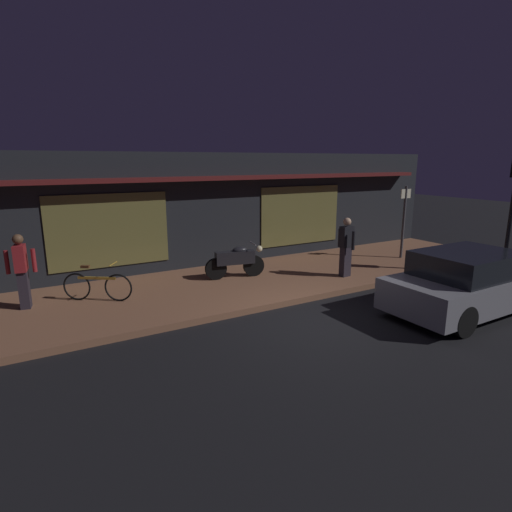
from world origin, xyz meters
TOP-DOWN VIEW (x-y plane):
  - ground_plane at (0.00, 0.00)m, footprint 60.00×60.00m
  - sidewalk_slab at (0.00, 3.00)m, footprint 18.00×4.00m
  - storefront_building at (0.00, 6.39)m, footprint 18.00×3.30m
  - motorcycle at (-0.18, 3.34)m, footprint 1.69×0.61m
  - bicycle_parked at (-3.89, 3.22)m, footprint 1.39×0.97m
  - person_photographer at (-5.37, 3.52)m, footprint 0.62×0.41m
  - person_bystander at (2.56, 1.93)m, footprint 0.39×0.61m
  - sign_post at (5.77, 2.72)m, footprint 0.44×0.09m
  - parked_car_near at (3.27, -1.32)m, footprint 4.11×1.80m

SIDE VIEW (x-z plane):
  - ground_plane at x=0.00m, z-range 0.00..0.00m
  - sidewalk_slab at x=0.00m, z-range 0.00..0.15m
  - bicycle_parked at x=-3.89m, z-range 0.05..0.96m
  - motorcycle at x=-0.18m, z-range 0.16..1.13m
  - parked_car_near at x=3.27m, z-range -0.01..1.41m
  - person_photographer at x=-5.37m, z-range 0.19..1.86m
  - person_bystander at x=2.56m, z-range 0.19..1.86m
  - sign_post at x=5.77m, z-range 0.31..2.71m
  - storefront_building at x=0.00m, z-range 0.00..3.60m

